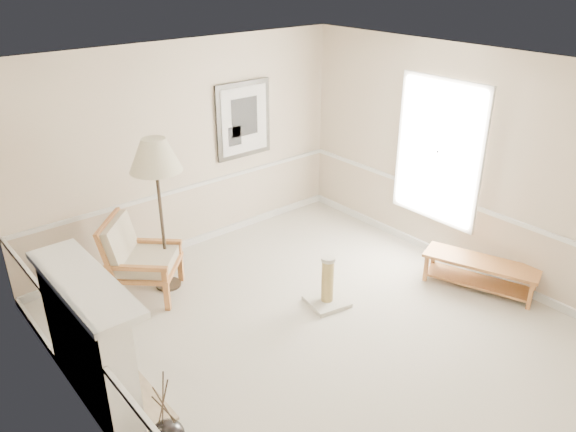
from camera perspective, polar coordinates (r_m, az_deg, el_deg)
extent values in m
plane|color=silver|center=(6.50, 3.30, -11.57)|extent=(5.50, 5.50, 0.00)
cube|color=beige|center=(7.83, -10.32, 6.68)|extent=(5.00, 0.04, 2.90)
cube|color=beige|center=(4.61, -19.93, -8.41)|extent=(0.04, 5.50, 2.90)
cube|color=beige|center=(7.57, 17.67, 5.23)|extent=(0.04, 5.50, 2.90)
cube|color=white|center=(5.30, 4.09, 14.42)|extent=(5.00, 5.50, 0.04)
cube|color=white|center=(8.36, -9.51, -2.48)|extent=(4.95, 0.04, 0.10)
cube|color=white|center=(8.00, -9.94, 2.91)|extent=(4.95, 0.04, 0.05)
cube|color=white|center=(7.73, 15.10, 6.36)|extent=(0.03, 1.20, 1.80)
cube|color=white|center=(7.72, 15.06, 6.35)|extent=(0.05, 1.34, 1.94)
cube|color=black|center=(8.21, -4.55, 9.72)|extent=(0.92, 0.04, 1.10)
cube|color=white|center=(8.19, -4.45, 9.68)|extent=(0.78, 0.01, 0.96)
cube|color=black|center=(8.18, -4.44, 10.01)|extent=(0.45, 0.01, 0.55)
cube|color=white|center=(5.59, -19.61, -12.25)|extent=(0.28, 1.50, 1.25)
cube|color=white|center=(5.24, -20.14, -6.35)|extent=(0.46, 1.64, 0.06)
cube|color=#C6B28E|center=(5.66, -18.12, -12.37)|extent=(0.02, 1.05, 0.95)
cube|color=black|center=(5.74, -17.85, -13.37)|extent=(0.02, 0.62, 0.58)
cube|color=#AE923A|center=(5.91, -17.46, -15.34)|extent=(0.01, 0.66, 0.05)
cube|color=#C6B28E|center=(6.00, -17.27, -16.40)|extent=(0.60, 1.50, 0.03)
cylinder|color=black|center=(4.94, -12.56, -17.94)|extent=(0.10, 0.09, 0.47)
cylinder|color=black|center=(4.96, -12.52, -18.25)|extent=(0.13, 0.11, 0.38)
cylinder|color=black|center=(4.91, -12.60, -17.62)|extent=(0.06, 0.05, 0.55)
cube|color=#AC7737|center=(6.87, -12.21, -7.85)|extent=(0.09, 0.09, 0.41)
cube|color=#AC7737|center=(7.07, -17.48, -7.46)|extent=(0.09, 0.09, 0.41)
cube|color=#AC7737|center=(7.42, -10.88, -5.05)|extent=(0.09, 0.09, 0.41)
cube|color=#AC7737|center=(7.61, -15.78, -4.78)|extent=(0.09, 0.09, 0.41)
cube|color=#AC7737|center=(7.14, -14.24, -5.05)|extent=(1.07, 1.07, 0.05)
cube|color=#AC7737|center=(7.10, -17.18, -2.56)|extent=(0.65, 0.67, 0.59)
cube|color=#AC7737|center=(6.78, -15.21, -5.13)|extent=(0.59, 0.57, 0.05)
cube|color=#AC7737|center=(7.34, -13.64, -2.51)|extent=(0.59, 0.57, 0.05)
cube|color=white|center=(7.10, -14.32, -4.38)|extent=(0.98, 0.98, 0.13)
cube|color=white|center=(7.07, -16.71, -2.43)|extent=(0.63, 0.65, 0.53)
cylinder|color=black|center=(7.43, -12.04, -6.80)|extent=(0.32, 0.32, 0.03)
cylinder|color=black|center=(7.00, -12.69, -0.56)|extent=(0.04, 0.04, 1.77)
cone|color=beige|center=(6.68, -13.39, 6.07)|extent=(0.82, 0.82, 0.39)
cube|color=#AC7737|center=(7.43, 19.05, -4.47)|extent=(0.87, 1.45, 0.04)
cube|color=#AC7737|center=(7.57, 18.75, -6.30)|extent=(0.78, 1.34, 0.03)
cube|color=#AC7737|center=(7.33, 23.40, -7.49)|extent=(0.06, 0.06, 0.36)
cube|color=#AC7737|center=(7.61, 23.78, -6.33)|extent=(0.06, 0.06, 0.36)
cube|color=#AC7737|center=(7.51, 13.84, -5.19)|extent=(0.06, 0.06, 0.36)
cube|color=#AC7737|center=(7.78, 14.56, -4.14)|extent=(0.06, 0.06, 0.36)
cube|color=silver|center=(6.93, 3.96, -8.67)|extent=(0.53, 0.53, 0.06)
cylinder|color=tan|center=(6.77, 4.03, -6.56)|extent=(0.15, 0.15, 0.54)
cylinder|color=silver|center=(6.62, 4.11, -4.40)|extent=(0.17, 0.17, 0.05)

